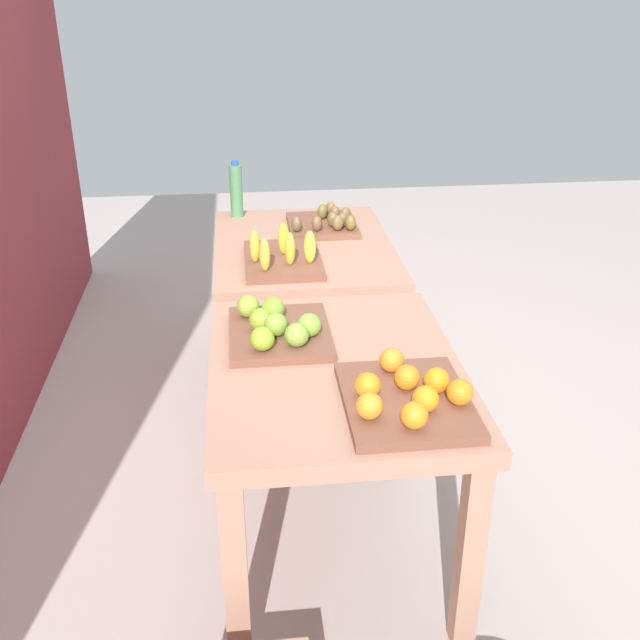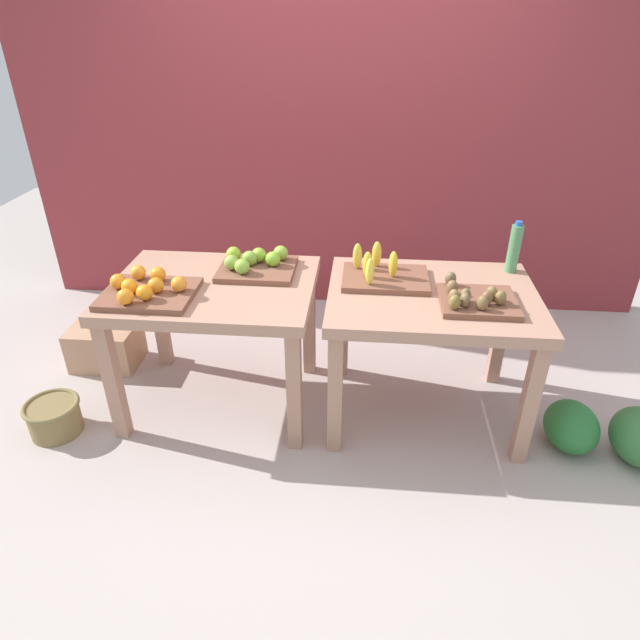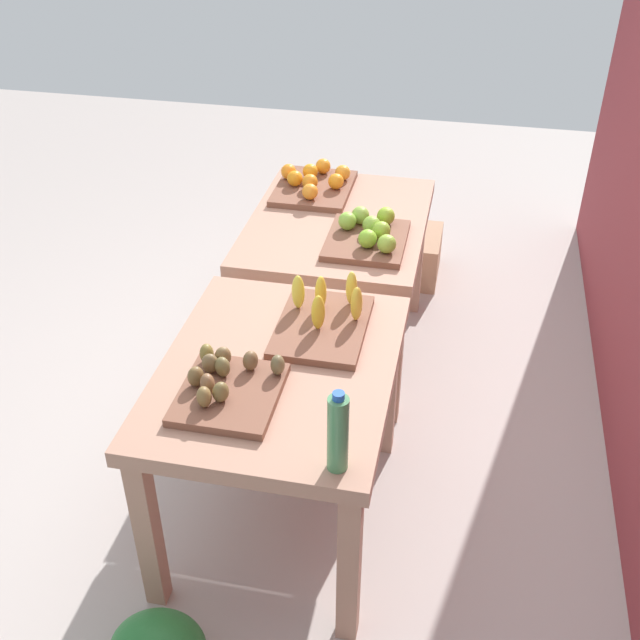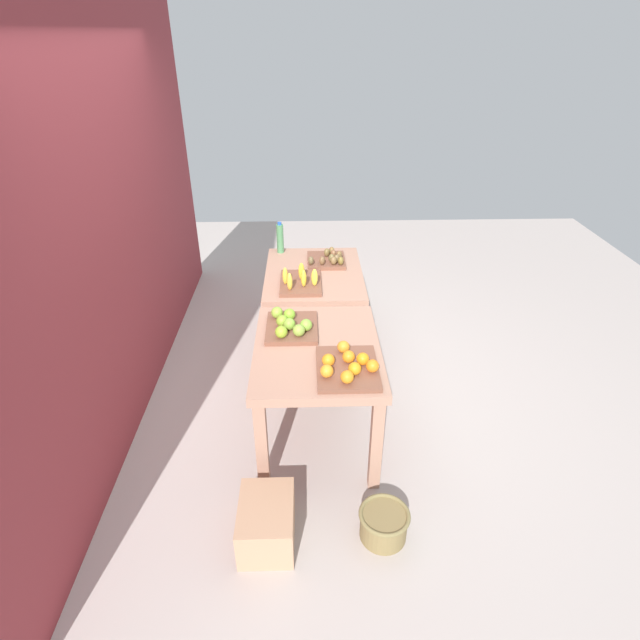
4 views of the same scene
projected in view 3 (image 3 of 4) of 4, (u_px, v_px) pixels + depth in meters
ground_plane at (313, 421)px, 3.55m from camera, size 8.00×8.00×0.00m
display_table_left at (338, 240)px, 3.64m from camera, size 1.04×0.80×0.75m
display_table_right at (279, 390)px, 2.74m from camera, size 1.04×0.80×0.75m
orange_bin at (314, 184)px, 3.81m from camera, size 0.44×0.37×0.11m
apple_bin at (369, 234)px, 3.37m from camera, size 0.40×0.34×0.11m
banana_crate at (324, 319)px, 2.84m from camera, size 0.44×0.32×0.17m
kiwi_bin at (227, 386)px, 2.53m from camera, size 0.36×0.32×0.10m
water_bottle at (338, 433)px, 2.20m from camera, size 0.06×0.06×0.28m
wicker_basket at (305, 249)px, 4.67m from camera, size 0.29×0.29×0.19m
cardboard_produce_box at (413, 255)px, 4.54m from camera, size 0.40×0.30×0.26m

